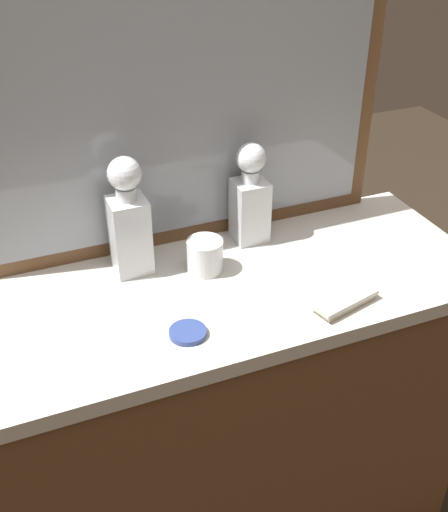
# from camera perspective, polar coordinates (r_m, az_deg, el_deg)

# --- Properties ---
(dresser) EXTENTS (1.26, 0.51, 0.95)m
(dresser) POSITION_cam_1_polar(r_m,az_deg,el_deg) (1.79, 0.00, -15.16)
(dresser) COLOR brown
(dresser) RESTS_ON ground_plane
(dresser_mirror) EXTENTS (1.03, 0.03, 0.79)m
(dresser_mirror) POSITION_cam_1_polar(r_m,az_deg,el_deg) (1.49, -3.56, 14.87)
(dresser_mirror) COLOR brown
(dresser_mirror) RESTS_ON dresser
(crystal_decanter_far_right) EXTENTS (0.08, 0.08, 0.26)m
(crystal_decanter_far_right) POSITION_cam_1_polar(r_m,az_deg,el_deg) (1.60, 2.35, 4.85)
(crystal_decanter_far_right) COLOR white
(crystal_decanter_far_right) RESTS_ON dresser
(crystal_decanter_center) EXTENTS (0.09, 0.09, 0.29)m
(crystal_decanter_center) POSITION_cam_1_polar(r_m,az_deg,el_deg) (1.48, -8.50, 2.58)
(crystal_decanter_center) COLOR white
(crystal_decanter_center) RESTS_ON dresser
(crystal_tumbler_right) EXTENTS (0.09, 0.09, 0.08)m
(crystal_tumbler_right) POSITION_cam_1_polar(r_m,az_deg,el_deg) (1.50, -1.71, -0.10)
(crystal_tumbler_right) COLOR white
(crystal_tumbler_right) RESTS_ON dresser
(silver_brush_rear) EXTENTS (0.17, 0.09, 0.02)m
(silver_brush_rear) POSITION_cam_1_polar(r_m,az_deg,el_deg) (1.42, 10.80, -4.02)
(silver_brush_rear) COLOR #B7A88C
(silver_brush_rear) RESTS_ON dresser
(porcelain_dish) EXTENTS (0.08, 0.08, 0.01)m
(porcelain_dish) POSITION_cam_1_polar(r_m,az_deg,el_deg) (1.33, -3.27, -6.88)
(porcelain_dish) COLOR #33478C
(porcelain_dish) RESTS_ON dresser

